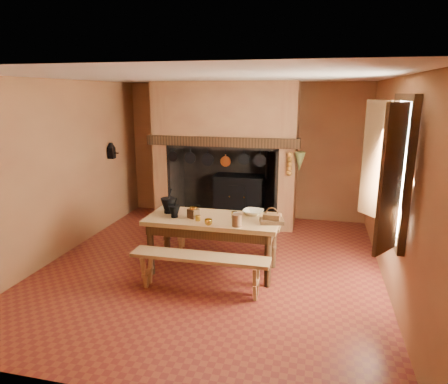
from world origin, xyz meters
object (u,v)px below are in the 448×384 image
(work_table, at_px, (213,226))
(mixing_bowl, at_px, (253,212))
(bench_front, at_px, (200,265))
(coffee_grinder, at_px, (193,213))
(iron_range, at_px, (240,197))
(wicker_basket, at_px, (272,218))

(work_table, xyz_separation_m, mixing_bowl, (0.55, 0.27, 0.17))
(bench_front, bearing_deg, coffee_grinder, 114.20)
(iron_range, distance_m, mixing_bowl, 2.41)
(coffee_grinder, xyz_separation_m, mixing_bowl, (0.82, 0.34, -0.04))
(work_table, distance_m, mixing_bowl, 0.63)
(iron_range, xyz_separation_m, bench_front, (0.10, -3.24, -0.09))
(work_table, xyz_separation_m, coffee_grinder, (-0.27, -0.08, 0.21))
(iron_range, height_order, bench_front, iron_range)
(wicker_basket, bearing_deg, bench_front, -140.68)
(iron_range, bearing_deg, mixing_bowl, -74.25)
(mixing_bowl, distance_m, wicker_basket, 0.44)
(wicker_basket, bearing_deg, mixing_bowl, 138.26)
(work_table, bearing_deg, iron_range, 92.23)
(iron_range, height_order, coffee_grinder, iron_range)
(work_table, relative_size, coffee_grinder, 9.34)
(work_table, height_order, mixing_bowl, mixing_bowl)
(bench_front, distance_m, mixing_bowl, 1.19)
(work_table, bearing_deg, mixing_bowl, 25.99)
(mixing_bowl, bearing_deg, wicker_basket, -44.37)
(bench_front, relative_size, coffee_grinder, 9.01)
(bench_front, bearing_deg, mixing_bowl, 59.90)
(coffee_grinder, bearing_deg, work_table, 40.61)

